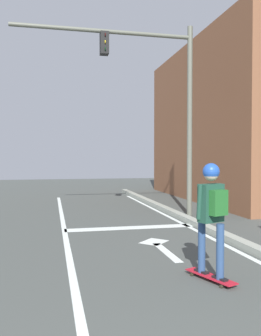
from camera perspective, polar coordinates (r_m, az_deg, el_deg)
lane_line_center at (r=6.55m, az=-9.66°, el=-14.16°), size 0.12×20.00×0.01m
lane_line_curbside at (r=7.40m, az=16.19°, el=-12.36°), size 0.12×20.00×0.01m
stop_bar at (r=9.25m, az=-0.03°, el=-9.46°), size 3.30×0.40×0.01m
lane_arrow_stem at (r=6.99m, az=5.76°, el=-13.13°), size 0.16×1.40×0.01m
lane_arrow_head at (r=7.78m, az=3.76°, el=-11.60°), size 0.71×0.71×0.01m
curb_strip at (r=7.50m, az=17.90°, el=-11.65°), size 0.24×24.00×0.14m
skateboard at (r=5.56m, az=12.59°, el=-16.47°), size 0.48×0.89×0.07m
skater at (r=5.31m, az=12.79°, el=-5.76°), size 0.43×0.60×1.64m
traffic_signal_mast at (r=10.99m, az=3.56°, el=13.09°), size 5.34×0.34×5.77m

